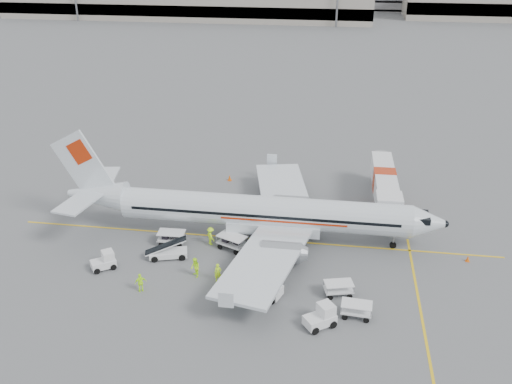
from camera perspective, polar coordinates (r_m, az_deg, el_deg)
ground at (r=52.25m, az=-0.32°, el=-4.70°), size 360.00×360.00×0.00m
stripe_lead at (r=52.25m, az=-0.32°, el=-4.70°), size 44.00×0.20×0.01m
stripe_cross at (r=45.61m, az=16.03°, el=-10.81°), size 0.20×20.00×0.01m
terminal_west at (r=182.17m, az=-6.88°, el=18.38°), size 110.00×22.00×9.00m
aircraft at (r=50.13m, az=0.86°, el=-0.01°), size 34.10×26.73×9.40m
jet_bridge at (r=58.99m, az=12.62°, el=0.41°), size 2.96×14.46×3.79m
belt_loader at (r=49.49m, az=-8.81°, el=-5.33°), size 4.57×2.71×2.32m
tug_fore at (r=41.66m, az=6.40°, el=-12.25°), size 2.54×2.33×1.71m
tug_mid at (r=44.30m, az=1.01°, el=-9.38°), size 2.75×2.13×1.87m
tug_aft at (r=49.29m, az=-15.05°, el=-6.65°), size 2.28×2.08×1.54m
cart_loaded_a at (r=50.45m, az=-2.40°, el=-5.05°), size 2.89×2.38×1.30m
cart_loaded_b at (r=51.68m, az=-8.44°, el=-4.57°), size 2.44×1.50×1.25m
cart_empty_a at (r=45.07m, az=8.25°, el=-9.56°), size 2.44×1.81×1.14m
cart_empty_b at (r=43.08m, az=10.00°, el=-11.54°), size 2.32×1.48×1.16m
cone_nose at (r=52.06m, az=20.42°, el=-6.24°), size 0.35×0.35×0.56m
cone_port at (r=63.77m, az=-2.66°, el=1.44°), size 0.42×0.42×0.69m
crew_a at (r=46.14m, az=-3.82°, el=-8.07°), size 0.64×0.47×1.60m
crew_b at (r=46.82m, az=-6.10°, el=-7.53°), size 1.00×1.05×1.72m
crew_c at (r=51.16m, az=-4.56°, el=-4.41°), size 1.18×1.23×1.68m
crew_d at (r=45.81m, az=-11.47°, el=-8.87°), size 1.00×0.82×1.60m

